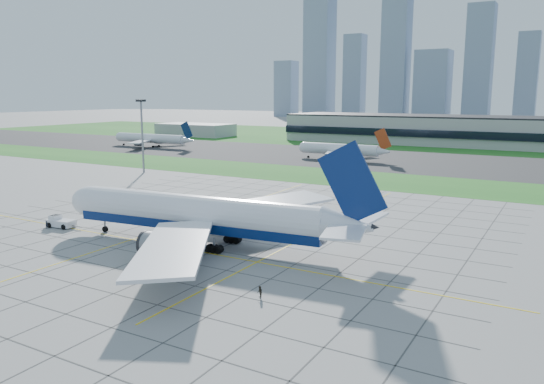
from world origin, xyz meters
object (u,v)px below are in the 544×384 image
object	(u,v)px
distant_jet_0	(151,138)
pushback_tug	(60,222)
airliner	(200,215)
distant_jet_1	(341,149)
crew_near	(47,225)
crew_far	(260,292)
light_mast	(142,127)

from	to	relation	value
distant_jet_0	pushback_tug	bearing A→B (deg)	-53.73
airliner	distant_jet_1	bearing A→B (deg)	95.73
crew_near	distant_jet_1	world-z (taller)	distant_jet_1
airliner	crew_near	world-z (taller)	airliner
crew_far	crew_near	bearing A→B (deg)	-140.18
crew_near	distant_jet_1	size ratio (longest dim) A/B	0.04
light_mast	pushback_tug	world-z (taller)	light_mast
distant_jet_1	light_mast	bearing A→B (deg)	-123.63
pushback_tug	distant_jet_0	size ratio (longest dim) A/B	0.18
airliner	pushback_tug	xyz separation A→B (m)	(-33.50, -4.06, -4.47)
light_mast	distant_jet_1	world-z (taller)	light_mast
light_mast	pushback_tug	distance (m)	79.73
light_mast	pushback_tug	size ratio (longest dim) A/B	2.91
pushback_tug	crew_far	distance (m)	58.05
pushback_tug	crew_near	world-z (taller)	pushback_tug
airliner	distant_jet_0	xyz separation A→B (m)	(-135.79, 135.33, -1.06)
light_mast	distant_jet_0	bearing A→B (deg)	130.87
airliner	crew_near	bearing A→B (deg)	-175.55
crew_near	distant_jet_0	bearing A→B (deg)	49.45
crew_far	distant_jet_0	bearing A→B (deg)	-173.53
light_mast	distant_jet_0	distance (m)	96.00
light_mast	distant_jet_1	distance (m)	84.32
airliner	light_mast	bearing A→B (deg)	133.41
pushback_tug	crew_far	size ratio (longest dim) A/B	5.15
pushback_tug	distant_jet_1	distance (m)	137.04
pushback_tug	distant_jet_1	bearing A→B (deg)	81.51
crew_near	crew_far	xyz separation A→B (m)	(57.87, -10.67, 0.04)
distant_jet_1	crew_near	bearing A→B (deg)	-93.12
distant_jet_0	distant_jet_1	distance (m)	108.63
pushback_tug	light_mast	bearing A→B (deg)	114.83
crew_far	distant_jet_0	xyz separation A→B (m)	(-158.88, 152.31, 3.64)
crew_far	distant_jet_1	bearing A→B (deg)	158.82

